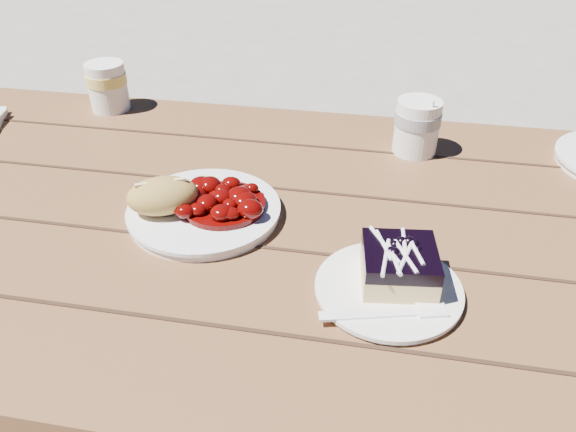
% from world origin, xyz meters
% --- Properties ---
extents(picnic_table, '(2.00, 1.55, 0.75)m').
position_xyz_m(picnic_table, '(0.00, -0.00, 0.59)').
color(picnic_table, brown).
rests_on(picnic_table, ground).
extents(main_plate, '(0.23, 0.23, 0.02)m').
position_xyz_m(main_plate, '(-0.05, -0.02, 0.76)').
color(main_plate, white).
rests_on(main_plate, picnic_table).
extents(goulash_stew, '(0.13, 0.13, 0.04)m').
position_xyz_m(goulash_stew, '(-0.02, -0.01, 0.79)').
color(goulash_stew, '#530402').
rests_on(goulash_stew, main_plate).
extents(bread_roll, '(0.13, 0.11, 0.05)m').
position_xyz_m(bread_roll, '(-0.10, -0.04, 0.79)').
color(bread_roll, '#AA8941').
rests_on(bread_roll, main_plate).
extents(dessert_plate, '(0.18, 0.18, 0.01)m').
position_xyz_m(dessert_plate, '(0.24, -0.14, 0.76)').
color(dessert_plate, white).
rests_on(dessert_plate, picnic_table).
extents(blueberry_cake, '(0.10, 0.10, 0.05)m').
position_xyz_m(blueberry_cake, '(0.25, -0.13, 0.79)').
color(blueberry_cake, '#E4C57C').
rests_on(blueberry_cake, dessert_plate).
extents(fork_dessert, '(0.16, 0.07, 0.00)m').
position_xyz_m(fork_dessert, '(0.22, -0.20, 0.76)').
color(fork_dessert, white).
rests_on(fork_dessert, dessert_plate).
extents(coffee_cup, '(0.08, 0.08, 0.10)m').
position_xyz_m(coffee_cup, '(0.27, 0.25, 0.80)').
color(coffee_cup, white).
rests_on(coffee_cup, picnic_table).
extents(second_cup, '(0.08, 0.08, 0.10)m').
position_xyz_m(second_cup, '(-0.36, 0.33, 0.80)').
color(second_cup, white).
rests_on(second_cup, picnic_table).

